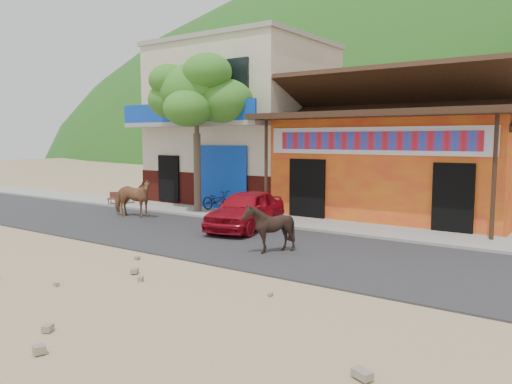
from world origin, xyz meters
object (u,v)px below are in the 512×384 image
tree (197,133)px  cafe_chair_left (128,194)px  cafe_chair_right (114,193)px  cow_dark (269,228)px  red_car (246,210)px  cow_tan (132,198)px  scooter (217,201)px

tree → cafe_chair_left: tree is taller
cafe_chair_right → tree: bearing=-28.2°
cow_dark → red_car: size_ratio=0.34×
red_car → cafe_chair_right: bearing=160.3°
cow_tan → cafe_chair_left: (-2.85, 2.21, -0.23)m
scooter → cow_tan: bearing=147.3°
cow_dark → scooter: bearing=-145.2°
red_car → cafe_chair_right: 8.09m
cafe_chair_right → cafe_chair_left: bearing=32.2°
tree → scooter: 2.70m
tree → scooter: (0.60, 0.46, -2.60)m
cow_tan → cow_dark: (7.34, -1.88, -0.10)m
cow_tan → cafe_chair_right: 3.50m
red_car → tree: bearing=143.5°
scooter → cafe_chair_left: cafe_chair_left is taller
tree → cafe_chair_left: size_ratio=7.31×
red_car → cafe_chair_right: red_car is taller
cow_dark → red_car: (-2.43, 2.31, 0.00)m
scooter → cafe_chair_left: size_ratio=1.87×
cow_dark → red_car: red_car is taller
cow_dark → scooter: 7.04m
tree → cafe_chair_right: (-4.40, -0.50, -2.53)m
cafe_chair_left → tree: bearing=5.1°
scooter → cafe_chair_left: (-4.75, -0.38, 0.01)m
cow_tan → red_car: (4.91, 0.42, -0.10)m
cow_tan → scooter: (1.91, 2.59, -0.24)m
cow_dark → cafe_chair_left: bearing=-127.6°
cow_tan → cafe_chair_left: 3.61m
tree → red_car: (3.60, -1.71, -2.45)m
tree → cow_tan: 3.44m
cow_dark → cow_tan: bearing=-120.1°
tree → red_car: bearing=-25.4°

